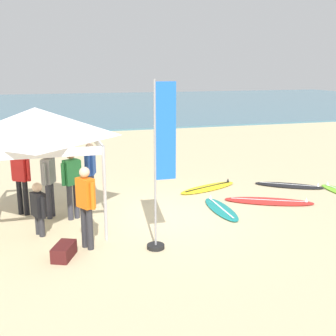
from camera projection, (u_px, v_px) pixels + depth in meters
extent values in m
plane|color=beige|center=(163.00, 216.00, 10.41)|extent=(80.00, 80.00, 0.00)
cube|color=teal|center=(73.00, 105.00, 40.75)|extent=(80.00, 36.00, 0.10)
cylinder|color=#B7B7BC|center=(105.00, 194.00, 8.74)|extent=(0.07, 0.07, 2.05)
cylinder|color=#B7B7BC|center=(91.00, 167.00, 11.16)|extent=(0.07, 0.07, 2.05)
cube|color=white|center=(37.00, 154.00, 8.16)|extent=(2.60, 0.03, 0.18)
cube|color=white|center=(38.00, 134.00, 10.59)|extent=(2.60, 0.03, 0.18)
cube|color=white|center=(96.00, 140.00, 9.73)|extent=(0.03, 2.60, 0.18)
pyramid|color=white|center=(36.00, 123.00, 9.27)|extent=(2.72, 2.72, 0.70)
cone|color=white|center=(328.00, 183.00, 12.88)|extent=(0.09, 0.09, 0.12)
ellipsoid|color=yellow|center=(208.00, 188.00, 12.73)|extent=(2.17, 1.30, 0.07)
cube|color=black|center=(208.00, 186.00, 12.72)|extent=(1.69, 0.70, 0.01)
cone|color=black|center=(228.00, 180.00, 13.23)|extent=(0.09, 0.09, 0.12)
ellipsoid|color=red|center=(269.00, 201.00, 11.45)|extent=(2.44, 1.64, 0.07)
cube|color=white|center=(269.00, 200.00, 11.44)|extent=(1.85, 0.93, 0.01)
cone|color=white|center=(306.00, 200.00, 11.27)|extent=(0.09, 0.09, 0.12)
ellipsoid|color=#19847F|center=(221.00, 209.00, 10.82)|extent=(0.56, 1.91, 0.07)
cube|color=white|center=(221.00, 208.00, 10.81)|extent=(0.09, 1.61, 0.01)
cone|color=white|center=(210.00, 197.00, 11.52)|extent=(0.09, 0.09, 0.12)
ellipsoid|color=black|center=(289.00, 185.00, 12.98)|extent=(2.05, 1.59, 0.07)
cube|color=white|center=(289.00, 184.00, 12.98)|extent=(1.51, 0.99, 0.01)
cone|color=white|center=(318.00, 185.00, 12.73)|extent=(0.09, 0.09, 0.12)
cylinder|color=#383842|center=(92.00, 189.00, 11.13)|extent=(0.13, 0.13, 0.88)
cylinder|color=#383842|center=(91.00, 191.00, 10.96)|extent=(0.13, 0.13, 0.88)
cube|color=#2851B2|center=(90.00, 163.00, 10.87)|extent=(0.32, 0.41, 0.60)
sphere|color=beige|center=(89.00, 147.00, 10.77)|extent=(0.21, 0.21, 0.21)
cylinder|color=#2851B2|center=(92.00, 162.00, 11.10)|extent=(0.09, 0.09, 0.54)
cylinder|color=#2851B2|center=(88.00, 166.00, 10.65)|extent=(0.09, 0.09, 0.54)
cylinder|color=black|center=(20.00, 197.00, 10.46)|extent=(0.13, 0.13, 0.88)
cylinder|color=black|center=(26.00, 198.00, 10.40)|extent=(0.13, 0.13, 0.88)
cube|color=red|center=(20.00, 169.00, 10.26)|extent=(0.42, 0.39, 0.60)
sphere|color=beige|center=(19.00, 152.00, 10.16)|extent=(0.21, 0.21, 0.21)
cylinder|color=red|center=(13.00, 169.00, 10.33)|extent=(0.09, 0.09, 0.54)
cylinder|color=red|center=(28.00, 170.00, 10.19)|extent=(0.09, 0.09, 0.54)
cylinder|color=#383842|center=(76.00, 201.00, 10.18)|extent=(0.13, 0.13, 0.88)
cylinder|color=#383842|center=(70.00, 202.00, 10.05)|extent=(0.13, 0.13, 0.88)
cube|color=#2D8C47|center=(72.00, 172.00, 9.94)|extent=(0.42, 0.37, 0.60)
sphere|color=#9E7051|center=(71.00, 155.00, 9.84)|extent=(0.21, 0.21, 0.21)
cylinder|color=#2D8C47|center=(80.00, 171.00, 10.11)|extent=(0.09, 0.09, 0.54)
cylinder|color=#2D8C47|center=(63.00, 175.00, 9.79)|extent=(0.09, 0.09, 0.54)
cylinder|color=#2D2D33|center=(90.00, 229.00, 8.41)|extent=(0.13, 0.13, 0.88)
cylinder|color=#2D2D33|center=(84.00, 227.00, 8.52)|extent=(0.13, 0.13, 0.88)
cube|color=orange|center=(85.00, 193.00, 8.29)|extent=(0.38, 0.42, 0.60)
sphere|color=beige|center=(84.00, 172.00, 8.19)|extent=(0.21, 0.21, 0.21)
cylinder|color=orange|center=(93.00, 196.00, 8.15)|extent=(0.09, 0.09, 0.54)
cylinder|color=orange|center=(78.00, 192.00, 8.45)|extent=(0.09, 0.09, 0.54)
cylinder|color=#383842|center=(52.00, 199.00, 10.31)|extent=(0.13, 0.13, 0.88)
cylinder|color=#383842|center=(49.00, 201.00, 10.14)|extent=(0.13, 0.13, 0.88)
cube|color=gray|center=(48.00, 171.00, 10.05)|extent=(0.35, 0.42, 0.60)
sphere|color=beige|center=(47.00, 154.00, 9.95)|extent=(0.21, 0.21, 0.21)
cylinder|color=gray|center=(52.00, 169.00, 10.28)|extent=(0.09, 0.09, 0.54)
cylinder|color=gray|center=(44.00, 174.00, 9.84)|extent=(0.09, 0.09, 0.54)
cylinder|color=#2D2D33|center=(42.00, 227.00, 9.11)|extent=(0.13, 0.13, 0.45)
cylinder|color=#2D2D33|center=(38.00, 224.00, 9.24)|extent=(0.13, 0.13, 0.45)
cube|color=black|center=(38.00, 204.00, 9.06)|extent=(0.35, 0.42, 0.52)
sphere|color=beige|center=(37.00, 187.00, 8.97)|extent=(0.21, 0.21, 0.21)
cylinder|color=black|center=(43.00, 208.00, 8.90)|extent=(0.09, 0.09, 0.47)
cylinder|color=black|center=(34.00, 203.00, 9.24)|extent=(0.09, 0.09, 0.47)
cylinder|color=#99999E|center=(155.00, 168.00, 8.15)|extent=(0.04, 0.04, 3.40)
cube|color=blue|center=(166.00, 132.00, 8.05)|extent=(0.40, 0.02, 1.90)
cylinder|color=black|center=(156.00, 246.00, 8.54)|extent=(0.36, 0.36, 0.08)
cube|color=#4C1919|center=(64.00, 251.00, 8.08)|extent=(0.53, 0.68, 0.28)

